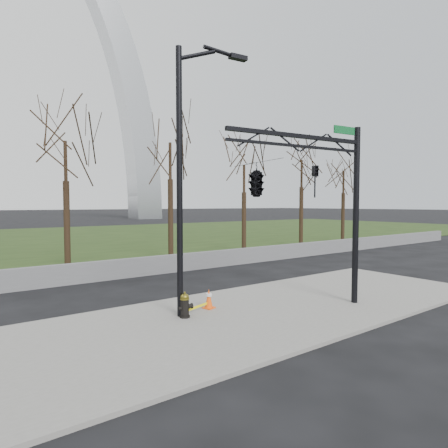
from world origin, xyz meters
TOP-DOWN VIEW (x-y plane):
  - ground at (0.00, 0.00)m, footprint 500.00×500.00m
  - sidewalk at (0.00, 0.00)m, footprint 18.00×6.00m
  - grass_strip at (0.00, 30.00)m, footprint 120.00×40.00m
  - guardrail at (0.00, 8.00)m, footprint 60.00×0.30m
  - tree_row at (0.05, 12.00)m, footprint 46.11×4.00m
  - fire_hydrant at (-2.45, 0.74)m, footprint 0.47×0.31m
  - traffic_cone at (-1.34, 1.13)m, footprint 0.39×0.39m
  - street_light at (-2.27, 0.92)m, footprint 2.39×0.49m
  - traffic_signal_mast at (-0.14, -0.76)m, footprint 5.06×2.53m
  - caution_tape at (-1.99, 0.92)m, footprint 1.16×0.39m

SIDE VIEW (x-z plane):
  - ground at x=0.00m, z-range 0.00..0.00m
  - grass_strip at x=0.00m, z-range 0.00..0.06m
  - sidewalk at x=0.00m, z-range 0.00..0.10m
  - caution_tape at x=-1.99m, z-range 0.13..0.53m
  - traffic_cone at x=-1.34m, z-range 0.10..0.72m
  - guardrail at x=0.00m, z-range 0.00..0.90m
  - fire_hydrant at x=-2.45m, z-range 0.07..0.83m
  - tree_row at x=0.05m, z-range 0.00..7.68m
  - traffic_signal_mast at x=-0.14m, z-range 1.15..7.15m
  - street_light at x=-2.27m, z-range 0.59..8.80m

